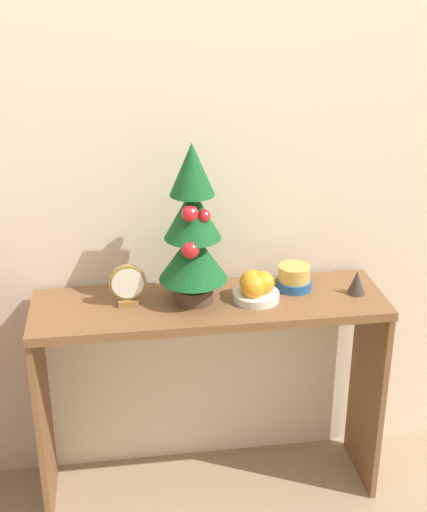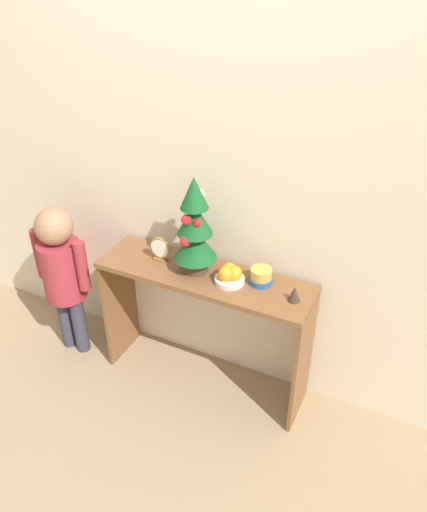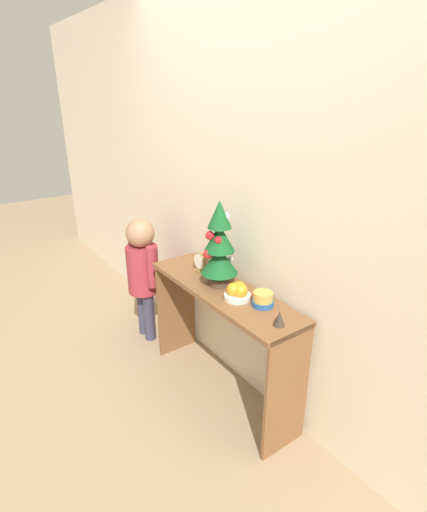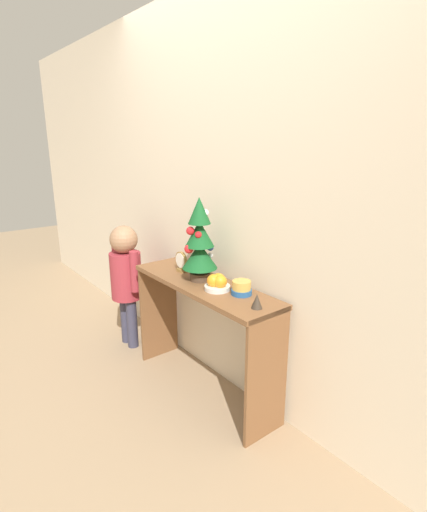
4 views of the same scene
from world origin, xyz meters
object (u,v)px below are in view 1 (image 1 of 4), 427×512
at_px(fruit_bowl, 256,287).
at_px(figurine, 357,282).
at_px(singing_bowl, 294,278).
at_px(mini_tree, 193,229).
at_px(desk_clock, 128,286).

xyz_separation_m(fruit_bowl, figurine, (0.34, -0.01, -0.00)).
distance_m(singing_bowl, figurine, 0.21).
xyz_separation_m(mini_tree, desk_clock, (-0.21, 0.00, -0.18)).
bearing_deg(singing_bowl, desk_clock, -175.63).
distance_m(fruit_bowl, figurine, 0.34).
xyz_separation_m(fruit_bowl, desk_clock, (-0.41, 0.02, 0.02)).
relative_size(fruit_bowl, desk_clock, 1.10).
bearing_deg(singing_bowl, figurine, -19.06).
bearing_deg(mini_tree, singing_bowl, 7.03).
xyz_separation_m(desk_clock, figurine, (0.75, -0.02, -0.03)).
xyz_separation_m(singing_bowl, desk_clock, (-0.55, -0.04, 0.03)).
relative_size(desk_clock, figurine, 1.73).
distance_m(mini_tree, figurine, 0.58).
distance_m(mini_tree, fruit_bowl, 0.29).
distance_m(desk_clock, figurine, 0.75).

